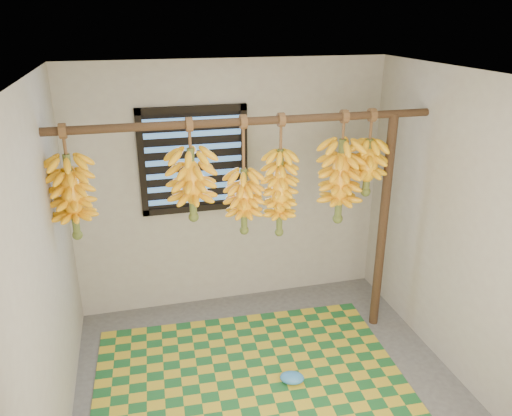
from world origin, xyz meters
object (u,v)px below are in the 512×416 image
object	(u,v)px
banana_bunch_b	(192,184)
banana_bunch_c	(244,201)
plastic_bag	(292,378)
banana_bunch_e	(340,181)
banana_bunch_a	(72,197)
banana_bunch_d	(280,193)
banana_bunch_f	(368,167)
support_post	(383,226)
woven_mat	(252,387)

from	to	relation	value
banana_bunch_b	banana_bunch_c	distance (m)	0.44
plastic_bag	banana_bunch_e	xyz separation A→B (m)	(0.58, 0.61, 1.41)
banana_bunch_a	banana_bunch_d	world-z (taller)	same
plastic_bag	banana_bunch_e	distance (m)	1.64
banana_bunch_a	banana_bunch_f	bearing A→B (deg)	0.00
banana_bunch_e	banana_bunch_f	world-z (taller)	same
support_post	plastic_bag	world-z (taller)	support_post
banana_bunch_b	banana_bunch_f	distance (m)	1.47
support_post	plastic_bag	bearing A→B (deg)	-149.16
woven_mat	banana_bunch_e	world-z (taller)	banana_bunch_e
woven_mat	banana_bunch_a	bearing A→B (deg)	154.46
support_post	banana_bunch_f	xyz separation A→B (m)	(-0.20, 0.00, 0.57)
woven_mat	banana_bunch_c	bearing A→B (deg)	82.29
support_post	banana_bunch_c	bearing A→B (deg)	-180.00
banana_bunch_c	banana_bunch_f	bearing A→B (deg)	0.00
plastic_bag	banana_bunch_a	size ratio (longest dim) A/B	0.23
woven_mat	plastic_bag	world-z (taller)	plastic_bag
banana_bunch_d	banana_bunch_e	xyz separation A→B (m)	(0.52, 0.00, 0.06)
banana_bunch_e	banana_bunch_f	xyz separation A→B (m)	(0.24, 0.00, 0.11)
banana_bunch_a	banana_bunch_b	xyz separation A→B (m)	(0.88, 0.00, 0.02)
plastic_bag	banana_bunch_f	xyz separation A→B (m)	(0.82, 0.61, 1.51)
banana_bunch_a	banana_bunch_d	bearing A→B (deg)	0.00
plastic_bag	banana_bunch_d	size ratio (longest dim) A/B	0.19
plastic_bag	banana_bunch_f	size ratio (longest dim) A/B	0.27
plastic_bag	banana_bunch_f	bearing A→B (deg)	36.49
support_post	woven_mat	size ratio (longest dim) A/B	0.81
banana_bunch_b	banana_bunch_c	bearing A→B (deg)	-0.00
woven_mat	banana_bunch_a	size ratio (longest dim) A/B	2.85
banana_bunch_b	banana_bunch_d	bearing A→B (deg)	0.00
plastic_bag	banana_bunch_d	world-z (taller)	banana_bunch_d
banana_bunch_c	banana_bunch_b	bearing A→B (deg)	180.00
banana_bunch_a	woven_mat	bearing A→B (deg)	-25.54
support_post	banana_bunch_b	bearing A→B (deg)	180.00
banana_bunch_b	banana_bunch_e	world-z (taller)	same
banana_bunch_e	banana_bunch_c	bearing A→B (deg)	-180.00
plastic_bag	banana_bunch_b	xyz separation A→B (m)	(-0.65, 0.61, 1.48)
woven_mat	banana_bunch_a	distance (m)	2.02
support_post	banana_bunch_f	size ratio (longest dim) A/B	2.76
plastic_bag	support_post	bearing A→B (deg)	30.84
support_post	banana_bunch_a	xyz separation A→B (m)	(-2.55, 0.00, 0.51)
banana_bunch_b	banana_bunch_f	bearing A→B (deg)	0.00
woven_mat	banana_bunch_d	size ratio (longest dim) A/B	2.42
plastic_bag	banana_bunch_f	world-z (taller)	banana_bunch_f
support_post	banana_bunch_f	world-z (taller)	banana_bunch_f
support_post	banana_bunch_a	bearing A→B (deg)	180.00
banana_bunch_f	woven_mat	bearing A→B (deg)	-153.17
banana_bunch_d	support_post	bearing A→B (deg)	-0.00
support_post	banana_bunch_d	world-z (taller)	banana_bunch_d
support_post	banana_bunch_e	distance (m)	0.63
banana_bunch_a	banana_bunch_b	bearing A→B (deg)	0.00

